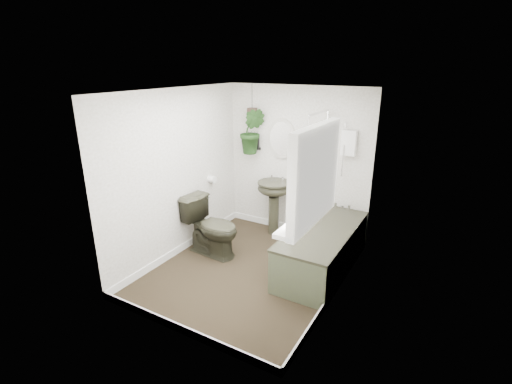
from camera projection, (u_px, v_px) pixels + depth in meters
The scene contains 22 objects.
floor at pixel (250, 271), 4.91m from camera, with size 2.30×2.80×0.02m, color black.
ceiling at pixel (249, 90), 4.15m from camera, with size 2.30×2.80×0.02m, color white.
wall_back at pixel (297, 162), 5.68m from camera, with size 2.30×0.02×2.30m, color white.
wall_front at pixel (171, 231), 3.37m from camera, with size 2.30×0.02×2.30m, color white.
wall_left at pixel (177, 174), 5.07m from camera, with size 0.02×2.80×2.30m, color white.
wall_right at pixel (342, 205), 3.98m from camera, with size 0.02×2.80×2.30m, color white.
skirting at pixel (250, 267), 4.89m from camera, with size 2.30×2.80×0.10m, color white.
bathtub at pixel (322, 249), 4.84m from camera, with size 0.72×1.72×0.58m, color #2D2C20, non-canonical shape.
bath_screen at pixel (316, 164), 5.07m from camera, with size 0.04×0.72×1.40m, color silver, non-canonical shape.
shower_box at pixel (349, 143), 5.12m from camera, with size 0.20×0.10×0.35m, color white.
oval_mirror at pixel (281, 139), 5.65m from camera, with size 0.46×0.03×0.62m, color #BCB8AB.
wall_sconce at pixel (258, 143), 5.87m from camera, with size 0.04×0.04×0.22m, color black.
toilet_roll_holder at pixel (212, 179), 5.70m from camera, with size 0.11×0.11×0.11m, color white.
window_recess at pixel (315, 176), 3.28m from camera, with size 0.08×1.00×0.90m, color white.
window_sill at pixel (305, 218), 3.45m from camera, with size 0.18×1.00×0.04m, color white.
window_blinds at pixel (310, 175), 3.30m from camera, with size 0.01×0.86×0.76m, color white.
toilet at pixel (212, 227), 5.21m from camera, with size 0.46×0.81×0.83m, color #2D2C20.
pedestal_sink at pixel (274, 208), 5.82m from camera, with size 0.51×0.44×0.87m, color #2D2C20, non-canonical shape.
sill_plant at pixel (319, 195), 3.64m from camera, with size 0.21×0.18×0.23m, color black.
hanging_plant at pixel (252, 131), 5.73m from camera, with size 0.39×0.31×0.71m, color black.
soap_bottle at pixel (293, 227), 4.59m from camera, with size 0.08×0.09×0.19m, color black.
hanging_pot at pixel (252, 112), 5.64m from camera, with size 0.16×0.16×0.12m, color #3C2B21.
Camera 1 is at (2.20, -3.68, 2.59)m, focal length 26.00 mm.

